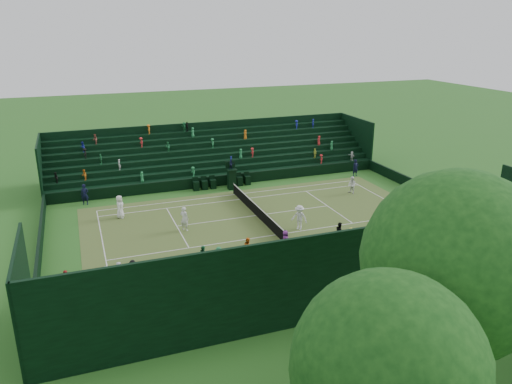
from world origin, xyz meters
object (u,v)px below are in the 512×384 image
(player_near_west, at_px, (120,207))
(player_far_west, at_px, (352,185))
(player_near_east, at_px, (184,219))
(umpire_chair, at_px, (232,176))
(tennis_net, at_px, (256,210))
(player_far_east, at_px, (299,217))

(player_near_west, bearing_deg, player_far_west, -75.58)
(player_near_east, bearing_deg, player_far_west, -121.25)
(umpire_chair, distance_m, player_near_east, 10.25)
(tennis_net, distance_m, player_near_east, 6.07)
(umpire_chair, xyz_separation_m, player_far_east, (10.88, 1.80, -0.27))
(tennis_net, relative_size, player_near_east, 6.28)
(player_near_west, height_order, player_far_east, player_far_east)
(player_near_west, relative_size, player_near_east, 0.99)
(umpire_chair, height_order, player_near_east, umpire_chair)
(umpire_chair, relative_size, player_near_west, 1.54)
(tennis_net, bearing_deg, umpire_chair, 177.99)
(player_far_east, bearing_deg, player_near_east, -152.68)
(player_near_west, xyz_separation_m, player_near_east, (4.25, 4.20, 0.00))
(player_near_west, xyz_separation_m, player_far_west, (1.16, 20.17, -0.13))
(tennis_net, distance_m, player_far_west, 10.22)
(player_near_west, distance_m, player_near_east, 5.97)
(tennis_net, bearing_deg, player_far_east, 28.97)
(umpire_chair, height_order, player_far_east, umpire_chair)
(umpire_chair, bearing_deg, player_far_west, 62.68)
(umpire_chair, bearing_deg, player_far_east, 9.41)
(tennis_net, xyz_separation_m, player_near_east, (0.96, -5.98, 0.40))
(player_near_east, xyz_separation_m, player_far_west, (-3.10, 15.97, -0.14))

